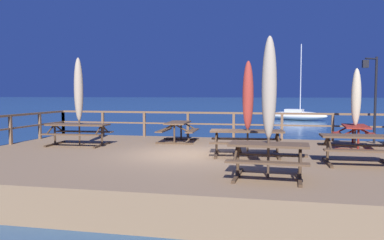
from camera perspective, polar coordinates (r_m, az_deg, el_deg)
name	(u,v)px	position (r m, az deg, el deg)	size (l,w,h in m)	color
ground_plane	(187,181)	(11.82, -0.70, -9.11)	(600.00, 600.00, 0.00)	navy
wooden_deck	(187,168)	(11.74, -0.70, -7.13)	(13.89, 9.24, 0.83)	#846647
railing_waterside_far	(211,120)	(15.95, 2.80, 0.01)	(13.69, 0.10, 1.09)	brown
picnic_table_back_left	(78,130)	(14.21, -16.68, -1.38)	(2.22, 1.50, 0.78)	brown
picnic_table_back_right	(268,153)	(8.44, 11.36, -4.90)	(1.75, 1.48, 0.78)	brown
picnic_table_mid_centre	(247,137)	(11.40, 8.18, -2.52)	(2.26, 1.58, 0.78)	brown
picnic_table_mid_left	(356,132)	(14.09, 23.27, -1.62)	(1.54, 1.89, 0.78)	maroon
picnic_table_front_right	(178,128)	(14.59, -2.13, -1.14)	(1.48, 1.77, 0.78)	brown
picnic_table_front_left	(359,143)	(10.80, 23.66, -3.20)	(1.91, 1.44, 0.78)	brown
patio_umbrella_tall_front	(79,90)	(14.11, -16.60, 4.34)	(0.32, 0.32, 3.12)	#4C3828
patio_umbrella_tall_mid_right	(269,88)	(8.39, 11.47, 4.67)	(0.32, 0.32, 3.07)	#4C3828
patio_umbrella_tall_back_left	(248,96)	(11.28, 8.38, 3.60)	(0.32, 0.32, 2.80)	#4C3828
patio_umbrella_short_front	(356,97)	(14.06, 23.35, 3.12)	(0.32, 0.32, 2.70)	#4C3828
lamp_post_hooked	(372,86)	(15.48, 25.31, 4.56)	(0.60, 0.46, 3.20)	black
sailboat_distant	(297,115)	(40.60, 15.42, 0.71)	(6.23, 3.33, 7.72)	white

